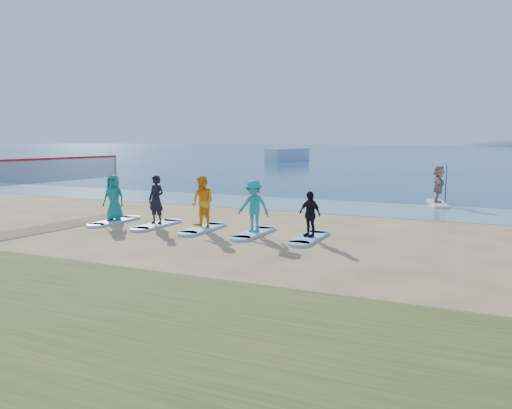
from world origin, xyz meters
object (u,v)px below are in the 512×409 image
at_px(paddleboarder, 438,184).
at_px(student_3, 254,206).
at_px(student_2, 203,202).
at_px(surfboard_3, 254,233).
at_px(surfboard_2, 203,229).
at_px(student_1, 156,200).
at_px(surfboard_1, 157,225).
at_px(student_0, 114,198).
at_px(surfboard_4, 309,238).
at_px(surfboard_0, 115,221).
at_px(paddleboard, 438,204).
at_px(volleyball_net, 38,171).
at_px(boat_offshore_a, 287,161).
at_px(student_4, 310,214).

distance_m(paddleboarder, student_3, 12.14).
distance_m(student_2, student_3, 2.02).
bearing_deg(surfboard_3, paddleboarder, 65.19).
bearing_deg(surfboard_3, surfboard_2, 180.00).
bearing_deg(student_1, surfboard_1, 0.00).
distance_m(student_0, surfboard_1, 2.22).
bearing_deg(student_3, student_0, -177.50).
height_order(student_1, surfboard_2, student_1).
bearing_deg(surfboard_4, student_3, 180.00).
distance_m(surfboard_0, student_3, 6.12).
bearing_deg(student_3, surfboard_3, 0.00).
relative_size(paddleboard, student_1, 1.64).
relative_size(surfboard_0, surfboard_3, 1.00).
bearing_deg(surfboard_3, volleyball_net, 179.70).
bearing_deg(paddleboarder, student_3, 149.99).
distance_m(boat_offshore_a, student_1, 60.37).
height_order(student_1, surfboard_4, student_1).
bearing_deg(boat_offshore_a, student_3, -50.82).
height_order(boat_offshore_a, student_2, student_2).
xyz_separation_m(boat_offshore_a, student_4, (22.94, -57.95, 0.84)).
distance_m(surfboard_0, surfboard_1, 2.02).
xyz_separation_m(student_0, student_4, (8.06, 0.00, -0.15)).
distance_m(surfboard_2, student_2, 0.98).
distance_m(boat_offshore_a, student_3, 61.62).
bearing_deg(surfboard_2, volleyball_net, 179.63).
height_order(paddleboard, surfboard_0, paddleboard).
bearing_deg(surfboard_2, student_1, 180.00).
height_order(boat_offshore_a, student_1, student_1).
height_order(surfboard_0, student_4, student_4).
bearing_deg(student_3, student_4, 2.50).
relative_size(volleyball_net, paddleboarder, 4.91).
xyz_separation_m(paddleboarder, student_4, (-3.08, -11.02, -0.20)).
bearing_deg(surfboard_4, student_2, 180.00).
bearing_deg(surfboard_3, student_0, 180.00).
distance_m(surfboard_0, surfboard_2, 4.03).
distance_m(student_0, student_2, 4.03).
bearing_deg(surfboard_2, surfboard_0, 180.00).
distance_m(student_0, surfboard_3, 6.12).
bearing_deg(student_2, boat_offshore_a, 125.59).
bearing_deg(surfboard_4, surfboard_2, 180.00).
xyz_separation_m(surfboard_2, student_3, (2.02, 0.00, 0.94)).
height_order(student_3, student_4, student_3).
bearing_deg(student_0, student_2, -9.51).
relative_size(paddleboard, student_3, 1.68).
xyz_separation_m(volleyball_net, student_2, (8.09, -0.05, -0.88)).
xyz_separation_m(student_3, student_4, (2.02, 0.00, -0.15)).
relative_size(paddleboard, student_2, 1.61).
relative_size(surfboard_3, student_4, 1.47).
relative_size(surfboard_1, surfboard_2, 1.00).
relative_size(surfboard_2, student_3, 1.23).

